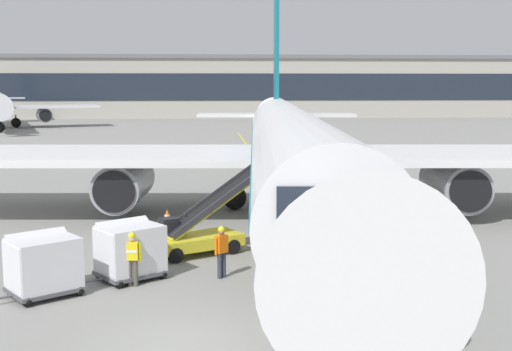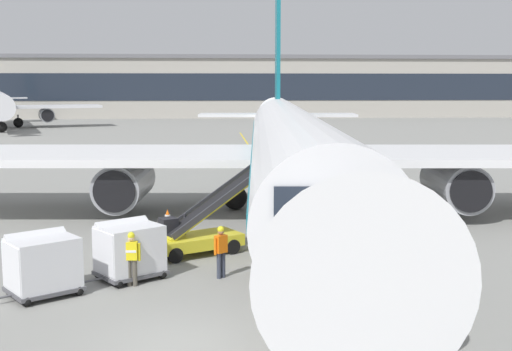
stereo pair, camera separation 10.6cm
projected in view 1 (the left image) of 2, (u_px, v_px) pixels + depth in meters
name	position (u px, v px, depth m)	size (l,w,h in m)	color
ground_plane	(180.00, 343.00, 16.45)	(600.00, 600.00, 0.00)	gray
parked_airplane	(289.00, 145.00, 32.54)	(37.02, 46.43, 15.23)	white
belt_loader	(201.00, 229.00, 25.06)	(5.07, 3.50, 3.47)	gold
baggage_cart_lead	(129.00, 249.00, 21.78)	(2.68, 2.46, 1.91)	#515156
baggage_cart_second	(43.00, 263.00, 20.04)	(2.68, 2.46, 1.91)	#515156
ground_crew_by_loader	(222.00, 248.00, 21.84)	(0.46, 0.43, 1.74)	#333847
ground_crew_by_carts	(119.00, 245.00, 22.36)	(0.57, 0.29, 1.74)	#333847
ground_crew_marshaller	(132.00, 255.00, 20.95)	(0.57, 0.28, 1.74)	#514C42
safety_cone_engine_keepout	(167.00, 217.00, 30.32)	(0.61, 0.61, 0.69)	black
apron_guidance_line_lead_in	(296.00, 216.00, 32.11)	(0.20, 110.00, 0.01)	yellow
terminal_building	(274.00, 87.00, 129.37)	(117.28, 15.97, 11.54)	#A8A399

